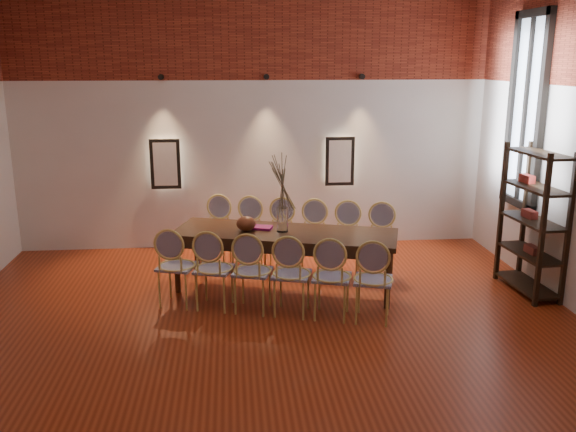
{
  "coord_description": "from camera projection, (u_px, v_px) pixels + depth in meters",
  "views": [
    {
      "loc": [
        -0.35,
        -5.56,
        2.8
      ],
      "look_at": [
        0.3,
        1.17,
        1.05
      ],
      "focal_mm": 38.0,
      "sensor_mm": 36.0,
      "label": 1
    }
  ],
  "objects": [
    {
      "name": "window_frame",
      "position": [
        526.0,
        111.0,
        7.8
      ],
      "size": [
        0.08,
        0.9,
        2.5
      ],
      "primitive_type": "cube",
      "color": "black",
      "rests_on": "wall_right"
    },
    {
      "name": "spot_fixture_left",
      "position": [
        161.0,
        77.0,
        8.63
      ],
      "size": [
        0.08,
        0.1,
        0.08
      ],
      "primitive_type": "cylinder",
      "rotation": [
        1.57,
        0.0,
        0.0
      ],
      "color": "black",
      "rests_on": "wall_back"
    },
    {
      "name": "vase",
      "position": [
        282.0,
        220.0,
        7.42
      ],
      "size": [
        0.14,
        0.14,
        0.3
      ],
      "primitive_type": "cylinder",
      "color": "silver",
      "rests_on": "dining_table"
    },
    {
      "name": "chair_near_a",
      "position": [
        177.0,
        266.0,
        7.06
      ],
      "size": [
        0.55,
        0.55,
        0.94
      ],
      "primitive_type": null,
      "rotation": [
        0.0,
        0.0,
        -0.3
      ],
      "color": "#DAC569",
      "rests_on": "floor"
    },
    {
      "name": "dried_branches",
      "position": [
        282.0,
        183.0,
        7.31
      ],
      "size": [
        0.5,
        0.5,
        0.7
      ],
      "primitive_type": null,
      "color": "#4B412B",
      "rests_on": "vase"
    },
    {
      "name": "wall_back",
      "position": [
        253.0,
        115.0,
        9.02
      ],
      "size": [
        7.0,
        0.1,
        4.0
      ],
      "primitive_type": "cube",
      "color": "silver",
      "rests_on": "ground"
    },
    {
      "name": "window_mullion",
      "position": [
        526.0,
        111.0,
        7.8
      ],
      "size": [
        0.06,
        0.06,
        2.4
      ],
      "primitive_type": "cube",
      "color": "black",
      "rests_on": "wall_right"
    },
    {
      "name": "chair_near_f",
      "position": [
        373.0,
        280.0,
        6.62
      ],
      "size": [
        0.55,
        0.55,
        0.94
      ],
      "primitive_type": null,
      "rotation": [
        0.0,
        0.0,
        -0.3
      ],
      "color": "#DAC569",
      "rests_on": "floor"
    },
    {
      "name": "chair_near_c",
      "position": [
        252.0,
        271.0,
        6.88
      ],
      "size": [
        0.55,
        0.55,
        0.94
      ],
      "primitive_type": null,
      "rotation": [
        0.0,
        0.0,
        -0.3
      ],
      "color": "#DAC569",
      "rests_on": "floor"
    },
    {
      "name": "chair_far_a",
      "position": [
        215.0,
        233.0,
        8.42
      ],
      "size": [
        0.55,
        0.55,
        0.94
      ],
      "primitive_type": null,
      "rotation": [
        0.0,
        0.0,
        2.85
      ],
      "color": "#DAC569",
      "rests_on": "floor"
    },
    {
      "name": "bowl",
      "position": [
        246.0,
        224.0,
        7.47
      ],
      "size": [
        0.24,
        0.24,
        0.18
      ],
      "primitive_type": "ellipsoid",
      "color": "brown",
      "rests_on": "dining_table"
    },
    {
      "name": "wall_front",
      "position": [
        331.0,
        289.0,
        2.17
      ],
      "size": [
        7.0,
        0.1,
        4.0
      ],
      "primitive_type": "cube",
      "color": "silver",
      "rests_on": "ground"
    },
    {
      "name": "brick_band_back",
      "position": [
        252.0,
        26.0,
        8.64
      ],
      "size": [
        7.0,
        0.02,
        1.5
      ],
      "primitive_type": "cube",
      "color": "maroon",
      "rests_on": "ground"
    },
    {
      "name": "book",
      "position": [
        261.0,
        228.0,
        7.57
      ],
      "size": [
        0.3,
        0.25,
        0.03
      ],
      "primitive_type": "cube",
      "rotation": [
        0.0,
        0.0,
        -0.3
      ],
      "color": "#931161",
      "rests_on": "dining_table"
    },
    {
      "name": "chair_far_b",
      "position": [
        247.0,
        234.0,
        8.33
      ],
      "size": [
        0.55,
        0.55,
        0.94
      ],
      "primitive_type": null,
      "rotation": [
        0.0,
        0.0,
        2.85
      ],
      "color": "#DAC569",
      "rests_on": "floor"
    },
    {
      "name": "chair_far_e",
      "position": [
        346.0,
        240.0,
        8.07
      ],
      "size": [
        0.55,
        0.55,
        0.94
      ],
      "primitive_type": null,
      "rotation": [
        0.0,
        0.0,
        2.85
      ],
      "color": "#DAC569",
      "rests_on": "floor"
    },
    {
      "name": "shelving_rack",
      "position": [
        533.0,
        221.0,
        7.36
      ],
      "size": [
        0.44,
        1.02,
        1.8
      ],
      "primitive_type": null,
      "rotation": [
        0.0,
        0.0,
        0.07
      ],
      "color": "black",
      "rests_on": "floor"
    },
    {
      "name": "dining_table",
      "position": [
        285.0,
        261.0,
        7.54
      ],
      "size": [
        2.85,
        1.63,
        0.75
      ],
      "primitive_type": "cube",
      "rotation": [
        0.0,
        0.0,
        -0.3
      ],
      "color": "#381E0F",
      "rests_on": "floor"
    },
    {
      "name": "chair_near_d",
      "position": [
        292.0,
        274.0,
        6.8
      ],
      "size": [
        0.55,
        0.55,
        0.94
      ],
      "primitive_type": null,
      "rotation": [
        0.0,
        0.0,
        -0.3
      ],
      "color": "#DAC569",
      "rests_on": "floor"
    },
    {
      "name": "niche_left",
      "position": [
        166.0,
        164.0,
        8.98
      ],
      "size": [
        0.36,
        0.06,
        0.66
      ],
      "primitive_type": "cube",
      "color": "#FFEAC6",
      "rests_on": "wall_back"
    },
    {
      "name": "niche_right",
      "position": [
        339.0,
        161.0,
        9.22
      ],
      "size": [
        0.36,
        0.06,
        0.66
      ],
      "primitive_type": "cube",
      "color": "#FFEAC6",
      "rests_on": "wall_back"
    },
    {
      "name": "chair_near_e",
      "position": [
        332.0,
        277.0,
        6.71
      ],
      "size": [
        0.55,
        0.55,
        0.94
      ],
      "primitive_type": null,
      "rotation": [
        0.0,
        0.0,
        -0.3
      ],
      "color": "#DAC569",
      "rests_on": "floor"
    },
    {
      "name": "spot_fixture_right",
      "position": [
        362.0,
        76.0,
        8.9
      ],
      "size": [
        0.08,
        0.1,
        0.08
      ],
      "primitive_type": "cylinder",
      "rotation": [
        1.57,
        0.0,
        0.0
      ],
      "color": "black",
      "rests_on": "wall_back"
    },
    {
      "name": "chair_far_f",
      "position": [
        380.0,
        242.0,
        7.98
      ],
      "size": [
        0.55,
        0.55,
        0.94
      ],
      "primitive_type": null,
      "rotation": [
        0.0,
        0.0,
        2.85
      ],
      "color": "#DAC569",
      "rests_on": "floor"
    },
    {
      "name": "chair_near_b",
      "position": [
        214.0,
        269.0,
        6.97
      ],
      "size": [
        0.55,
        0.55,
        0.94
      ],
      "primitive_type": null,
      "rotation": [
        0.0,
        0.0,
        -0.3
      ],
      "color": "#DAC569",
      "rests_on": "floor"
    },
    {
      "name": "window_glass",
      "position": [
        527.0,
        111.0,
        7.8
      ],
      "size": [
        0.02,
        0.78,
        2.38
      ],
      "primitive_type": "cube",
      "color": "silver",
      "rests_on": "wall_right"
    },
    {
      "name": "floor",
      "position": [
        270.0,
        348.0,
        6.1
      ],
      "size": [
        7.0,
        7.0,
        0.02
      ],
      "primitive_type": "cube",
      "color": "#973416",
      "rests_on": "ground"
    },
    {
      "name": "chair_far_c",
      "position": [
        279.0,
        236.0,
        8.24
      ],
      "size": [
        0.55,
        0.55,
        0.94
      ],
      "primitive_type": null,
      "rotation": [
        0.0,
        0.0,
        2.85
      ],
      "color": "#DAC569",
      "rests_on": "floor"
    },
    {
      "name": "chair_far_d",
      "position": [
        312.0,
        238.0,
        8.16
      ],
      "size": [
        0.55,
        0.55,
        0.94
      ],
      "primitive_type": null,
      "rotation": [
        0.0,
        0.0,
        2.85
      ],
      "color": "#DAC569",
      "rests_on": "floor"
    },
    {
      "name": "spot_fixture_mid",
      "position": [
        266.0,
        77.0,
        8.77
      ],
      "size": [
        0.08,
        0.1,
        0.08
      ],
      "primitive_type": "cylinder",
      "rotation": [
        1.57,
        0.0,
        0.0
      ],
      "color": "black",
      "rests_on": "wall_back"
    }
  ]
}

